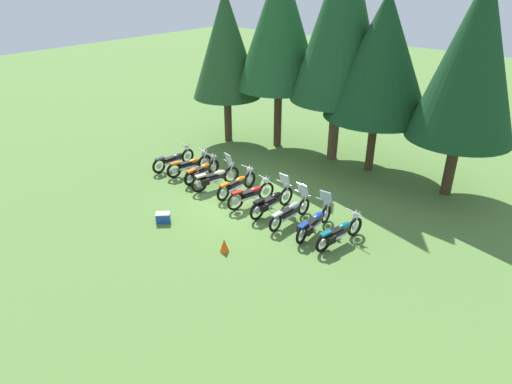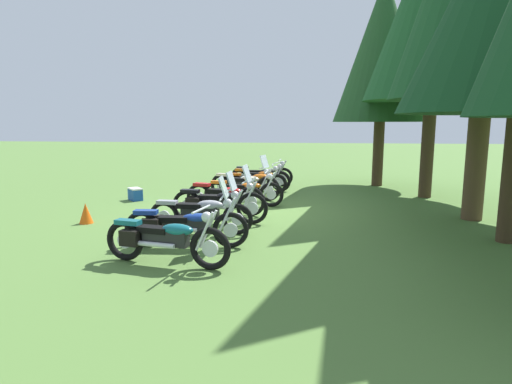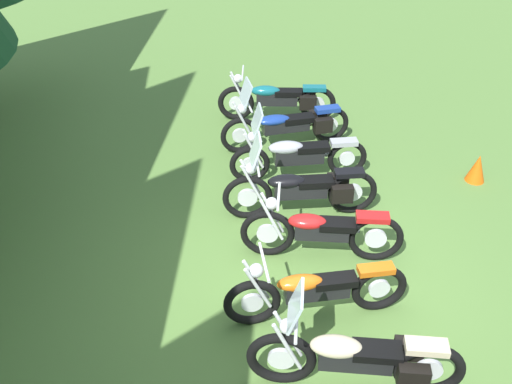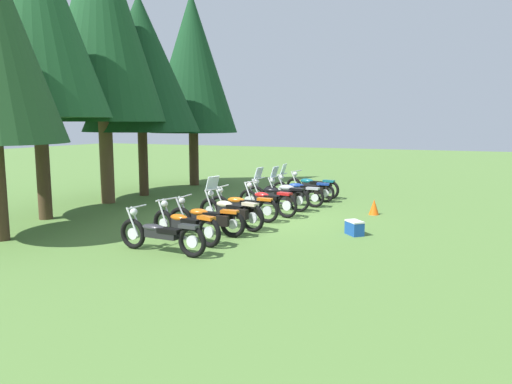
{
  "view_description": "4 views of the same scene",
  "coord_description": "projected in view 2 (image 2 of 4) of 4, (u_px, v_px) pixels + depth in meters",
  "views": [
    {
      "loc": [
        10.79,
        -12.17,
        8.54
      ],
      "look_at": [
        0.77,
        -0.24,
        0.65
      ],
      "focal_mm": 31.94,
      "sensor_mm": 36.0,
      "label": 1
    },
    {
      "loc": [
        11.08,
        1.89,
        2.33
      ],
      "look_at": [
        1.03,
        0.67,
        0.68
      ],
      "focal_mm": 29.59,
      "sensor_mm": 36.0,
      "label": 2
    },
    {
      "loc": [
        -5.41,
        1.68,
        5.45
      ],
      "look_at": [
        0.91,
        0.62,
        0.93
      ],
      "focal_mm": 40.86,
      "sensor_mm": 36.0,
      "label": 3
    },
    {
      "loc": [
        -13.46,
        -5.99,
        2.89
      ],
      "look_at": [
        0.61,
        0.21,
        0.69
      ],
      "focal_mm": 34.55,
      "sensor_mm": 36.0,
      "label": 4
    }
  ],
  "objects": [
    {
      "name": "motorcycle_3",
      "position": [
        244.0,
        184.0,
        12.99
      ],
      "size": [
        0.91,
        2.27,
        1.39
      ],
      "rotation": [
        0.0,
        0.0,
        1.31
      ],
      "color": "black",
      "rests_on": "ground_plane"
    },
    {
      "name": "pine_tree_0",
      "position": [
        383.0,
        49.0,
        15.17
      ],
      "size": [
        3.44,
        3.44,
        7.57
      ],
      "color": "#42301E",
      "rests_on": "ground_plane"
    },
    {
      "name": "motorcycle_7",
      "position": [
        202.0,
        212.0,
        8.98
      ],
      "size": [
        0.73,
        2.3,
        1.34
      ],
      "rotation": [
        0.0,
        0.0,
        1.52
      ],
      "color": "black",
      "rests_on": "ground_plane"
    },
    {
      "name": "picnic_cooler",
      "position": [
        135.0,
        194.0,
        12.89
      ],
      "size": [
        0.58,
        0.57,
        0.38
      ],
      "color": "#19479E",
      "rests_on": "ground_plane"
    },
    {
      "name": "motorcycle_2",
      "position": [
        253.0,
        181.0,
        13.96
      ],
      "size": [
        0.69,
        2.18,
        1.0
      ],
      "rotation": [
        0.0,
        0.0,
        1.62
      ],
      "color": "black",
      "rests_on": "ground_plane"
    },
    {
      "name": "motorcycle_5",
      "position": [
        225.0,
        196.0,
        10.91
      ],
      "size": [
        0.75,
        2.19,
        1.03
      ],
      "rotation": [
        0.0,
        0.0,
        1.33
      ],
      "color": "black",
      "rests_on": "ground_plane"
    },
    {
      "name": "motorcycle_1",
      "position": [
        260.0,
        178.0,
        14.8
      ],
      "size": [
        0.83,
        2.24,
        1.01
      ],
      "rotation": [
        0.0,
        0.0,
        1.32
      ],
      "color": "black",
      "rests_on": "ground_plane"
    },
    {
      "name": "motorcycle_9",
      "position": [
        164.0,
        239.0,
        6.96
      ],
      "size": [
        0.8,
        2.27,
        1.0
      ],
      "rotation": [
        0.0,
        0.0,
        1.39
      ],
      "color": "black",
      "rests_on": "ground_plane"
    },
    {
      "name": "traffic_cone",
      "position": [
        86.0,
        213.0,
        9.9
      ],
      "size": [
        0.32,
        0.32,
        0.48
      ],
      "primitive_type": "cone",
      "color": "#EA590F",
      "rests_on": "ground_plane"
    },
    {
      "name": "motorcycle_0",
      "position": [
        262.0,
        174.0,
        15.84
      ],
      "size": [
        0.63,
        2.34,
        1.0
      ],
      "rotation": [
        0.0,
        0.0,
        1.51
      ],
      "color": "black",
      "rests_on": "ground_plane"
    },
    {
      "name": "motorcycle_8",
      "position": [
        184.0,
        224.0,
        7.96
      ],
      "size": [
        0.76,
        2.38,
        1.35
      ],
      "rotation": [
        0.0,
        0.0,
        1.64
      ],
      "color": "black",
      "rests_on": "ground_plane"
    },
    {
      "name": "motorcycle_4",
      "position": [
        244.0,
        191.0,
        11.91
      ],
      "size": [
        0.67,
        2.28,
        1.0
      ],
      "rotation": [
        0.0,
        0.0,
        1.56
      ],
      "color": "black",
      "rests_on": "ground_plane"
    },
    {
      "name": "motorcycle_6",
      "position": [
        218.0,
        202.0,
        9.94
      ],
      "size": [
        0.78,
        2.34,
        1.39
      ],
      "rotation": [
        0.0,
        0.0,
        1.49
      ],
      "color": "black",
      "rests_on": "ground_plane"
    },
    {
      "name": "ground_plane",
      "position": [
        236.0,
        210.0,
        11.46
      ],
      "size": [
        80.0,
        80.0,
        0.0
      ],
      "primitive_type": "plane",
      "color": "#547A38"
    }
  ]
}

